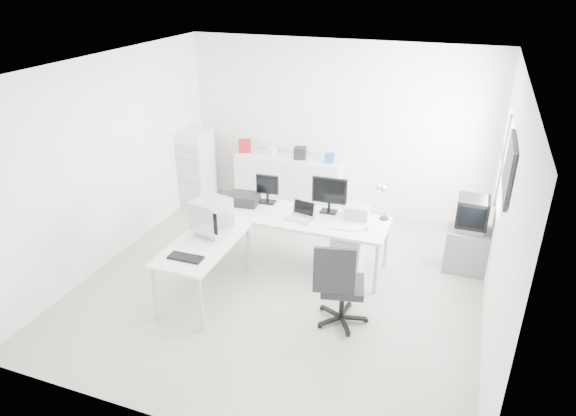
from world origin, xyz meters
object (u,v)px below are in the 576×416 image
(lcd_monitor_small, at_px, (267,189))
(side_desk, at_px, (205,269))
(sideboard, at_px, (289,182))
(crt_tv, at_px, (472,215))
(crt_monitor, at_px, (211,217))
(main_desk, at_px, (298,240))
(filing_cabinet, at_px, (197,168))
(laptop, at_px, (300,212))
(office_chair, at_px, (343,282))
(tv_cabinet, at_px, (466,249))
(inkjet_printer, at_px, (244,199))
(laser_printer, at_px, (357,211))
(lcd_monitor_large, at_px, (329,195))
(drawer_pedestal, at_px, (348,252))

(lcd_monitor_small, bearing_deg, side_desk, -106.17)
(sideboard, bearing_deg, crt_tv, -19.65)
(lcd_monitor_small, xyz_separation_m, crt_monitor, (-0.30, -1.10, 0.03))
(sideboard, bearing_deg, main_desk, -65.87)
(main_desk, height_order, filing_cabinet, filing_cabinet)
(side_desk, height_order, lcd_monitor_small, lcd_monitor_small)
(lcd_monitor_small, relative_size, crt_tv, 0.82)
(laptop, relative_size, office_chair, 0.30)
(laptop, bearing_deg, office_chair, -37.45)
(main_desk, xyz_separation_m, office_chair, (0.90, -1.03, 0.17))
(laptop, height_order, sideboard, laptop)
(crt_tv, xyz_separation_m, filing_cabinet, (-4.50, 0.67, -0.18))
(crt_monitor, xyz_separation_m, filing_cabinet, (-1.46, 2.19, -0.33))
(laptop, distance_m, crt_monitor, 1.18)
(side_desk, height_order, crt_monitor, crt_monitor)
(lcd_monitor_small, distance_m, tv_cabinet, 2.84)
(office_chair, height_order, sideboard, office_chair)
(crt_monitor, bearing_deg, inkjet_printer, 102.14)
(sideboard, bearing_deg, tv_cabinet, -19.65)
(inkjet_printer, xyz_separation_m, sideboard, (0.08, 1.62, -0.37))
(lcd_monitor_small, bearing_deg, filing_cabinet, 144.74)
(laser_printer, xyz_separation_m, crt_tv, (1.44, 0.45, -0.01))
(laser_printer, bearing_deg, side_desk, -142.81)
(laser_printer, height_order, tv_cabinet, laser_printer)
(lcd_monitor_small, bearing_deg, inkjet_printer, -157.07)
(crt_tv, bearing_deg, crt_monitor, -153.44)
(office_chair, height_order, tv_cabinet, office_chair)
(laptop, bearing_deg, sideboard, 124.67)
(tv_cabinet, height_order, sideboard, sideboard)
(main_desk, xyz_separation_m, laptop, (0.05, -0.10, 0.48))
(main_desk, relative_size, crt_tv, 4.80)
(sideboard, bearing_deg, laptop, -65.73)
(laser_printer, xyz_separation_m, crt_monitor, (-1.60, -1.07, 0.14))
(side_desk, height_order, office_chair, office_chair)
(lcd_monitor_large, bearing_deg, lcd_monitor_small, 178.20)
(lcd_monitor_small, height_order, filing_cabinet, filing_cabinet)
(crt_tv, distance_m, filing_cabinet, 4.55)
(lcd_monitor_large, height_order, sideboard, lcd_monitor_large)
(laser_printer, bearing_deg, sideboard, 133.02)
(main_desk, height_order, side_desk, same)
(drawer_pedestal, relative_size, lcd_monitor_large, 1.21)
(tv_cabinet, bearing_deg, drawer_pedestal, -157.42)
(crt_tv, bearing_deg, side_desk, -149.79)
(drawer_pedestal, height_order, inkjet_printer, inkjet_printer)
(lcd_monitor_large, bearing_deg, laptop, -132.40)
(drawer_pedestal, bearing_deg, sideboard, 131.33)
(inkjet_printer, xyz_separation_m, laser_printer, (1.60, 0.12, 0.02))
(drawer_pedestal, relative_size, sideboard, 0.33)
(main_desk, height_order, drawer_pedestal, main_desk)
(filing_cabinet, bearing_deg, inkjet_printer, -40.17)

